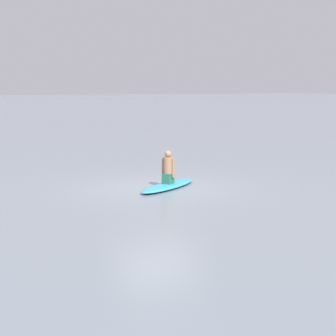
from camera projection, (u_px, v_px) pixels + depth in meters
name	position (u px, v px, depth m)	size (l,w,h in m)	color
ground_plane	(157.00, 188.00, 16.36)	(400.00, 400.00, 0.00)	gray
surfboard	(168.00, 186.00, 16.34)	(2.76, 0.69, 0.13)	#339EC6
person_paddler	(168.00, 169.00, 16.27)	(0.40, 0.39, 0.94)	#26664C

